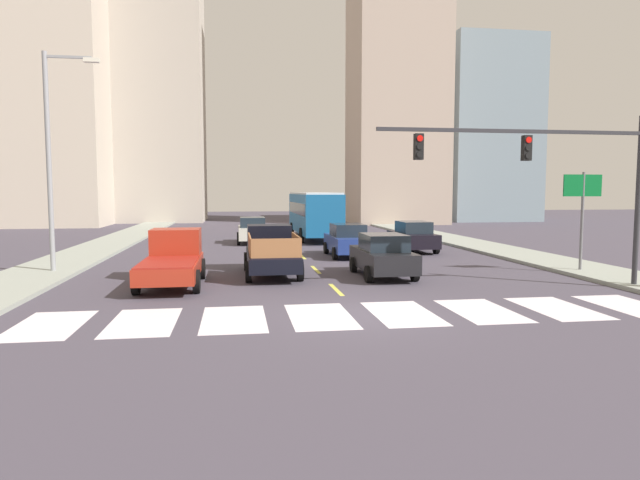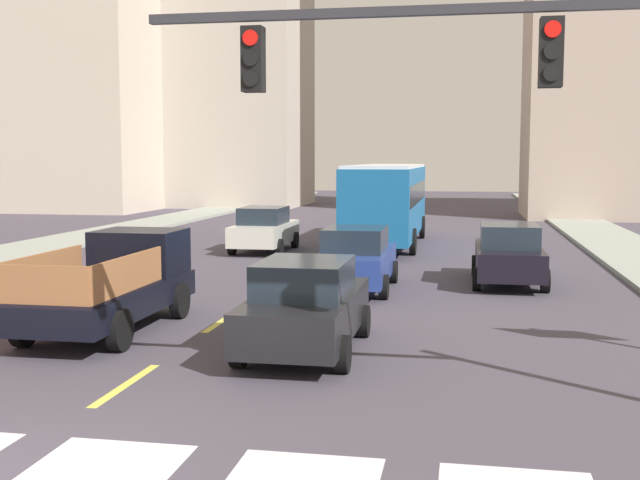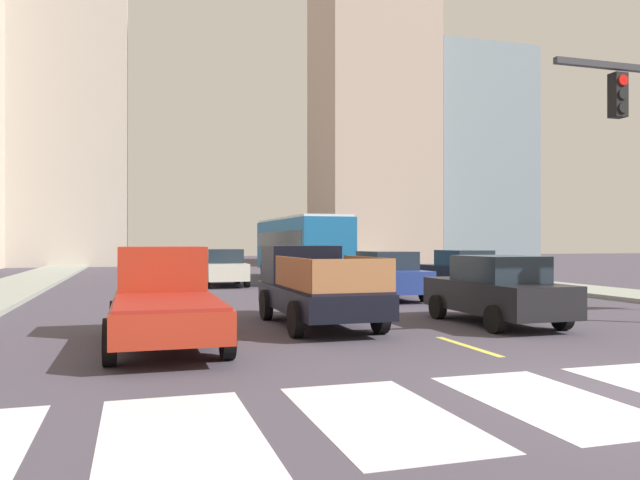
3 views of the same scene
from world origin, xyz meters
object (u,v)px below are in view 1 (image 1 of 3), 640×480
Objects in this scene: city_bus at (314,212)px; streetlight_left at (53,153)px; direction_sign_green at (582,200)px; pickup_stakebed at (271,251)px; sedan_near_right at (347,240)px; traffic_signal_gantry at (558,167)px; sedan_mid at (413,236)px; pickup_dark at (173,259)px; sedan_near_left at (252,230)px; sedan_far at (383,255)px.

city_bus is 1.20× the size of streetlight_left.
direction_sign_green is 21.82m from streetlight_left.
pickup_stakebed reaches higher than sedan_near_right.
traffic_signal_gantry reaches higher than pickup_stakebed.
direction_sign_green is at bearing -65.45° from city_bus.
sedan_mid is at bearing 94.09° from traffic_signal_gantry.
city_bus reaches higher than pickup_stakebed.
sedan_near_left is at bearing 79.15° from pickup_dark.
pickup_dark is at bearing -153.19° from pickup_stakebed.
sedan_far is at bearing -74.41° from sedan_near_left.
sedan_mid is 1.05× the size of direction_sign_green.
city_bus is at bearing 75.43° from pickup_stakebed.
sedan_far is at bearing -88.07° from sedan_near_right.
sedan_far is (4.37, -1.39, -0.08)m from pickup_stakebed.
sedan_near_left and sedan_far have the same top height.
sedan_near_right is 9.52m from sedan_near_left.
pickup_dark is 16.21m from sedan_near_left.
pickup_stakebed is 7.11m from sedan_near_right.
streetlight_left reaches higher than pickup_stakebed.
sedan_far is 14.03m from streetlight_left.
pickup_stakebed is 0.55× the size of traffic_signal_gantry.
city_bus is 2.45× the size of sedan_near_right.
city_bus is 2.45× the size of sedan_near_left.
traffic_signal_gantry is at bearing -13.26° from pickup_dark.
city_bus is at bearing 92.86° from sedan_near_right.
pickup_stakebed is at bearing 162.13° from sedan_far.
direction_sign_green is at bearing -39.17° from sedan_near_right.
direction_sign_green is (12.77, -1.66, 2.10)m from pickup_stakebed.
traffic_signal_gantry is (5.05, -10.94, 3.36)m from sedan_near_right.
pickup_stakebed is at bearing 150.53° from traffic_signal_gantry.
sedan_near_left is 1.05× the size of direction_sign_green.
sedan_mid is at bearing 38.64° from pickup_dark.
pickup_stakebed is 1.18× the size of sedan_near_right.
pickup_stakebed is 17.25m from city_bus.
sedan_near_right is 14.38m from streetlight_left.
direction_sign_green is (3.38, 3.65, -1.18)m from traffic_signal_gantry.
sedan_far is 0.49× the size of streetlight_left.
sedan_near_left is at bearing 90.74° from pickup_stakebed.
sedan_near_left is (-4.48, -2.81, -1.09)m from city_bus.
streetlight_left reaches higher than traffic_signal_gantry.
city_bus is 2.57× the size of direction_sign_green.
sedan_mid is at bearing -37.86° from sedan_near_left.
city_bus is at bearing 112.48° from sedan_mid.
pickup_stakebed is 0.58× the size of streetlight_left.
pickup_stakebed is 1.24× the size of direction_sign_green.
city_bus reaches higher than pickup_dark.
streetlight_left reaches higher than pickup_dark.
city_bus reaches higher than sedan_near_right.
pickup_dark is 1.18× the size of sedan_near_left.
pickup_dark is 8.12m from sedan_far.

